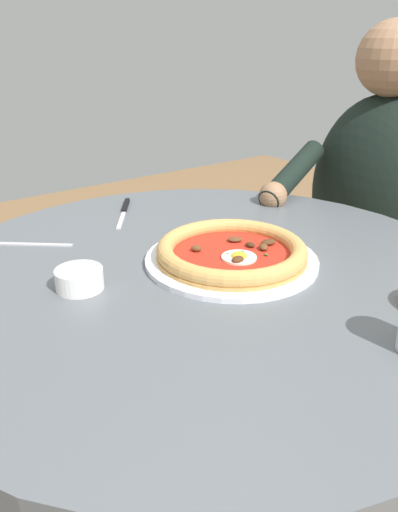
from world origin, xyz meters
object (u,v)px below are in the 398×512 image
at_px(pizza_on_plate, 231,253).
at_px(ramekin_capers, 79,278).
at_px(steak_knife, 125,209).
at_px(diner_person, 364,259).
at_px(dining_table, 204,333).
at_px(cafe_chair_diner, 385,246).
at_px(fork_utensil, 29,244).

relative_size(pizza_on_plate, ramekin_capers, 4.03).
xyz_separation_m(steak_knife, diner_person, (-0.23, -0.65, -0.22)).
height_order(steak_knife, diner_person, diner_person).
distance_m(dining_table, diner_person, 0.72).
bearing_deg(ramekin_capers, steak_knife, -39.07).
bearing_deg(diner_person, steak_knife, 70.35).
height_order(pizza_on_plate, ramekin_capers, pizza_on_plate).
height_order(diner_person, cafe_chair_diner, diner_person).
relative_size(pizza_on_plate, fork_utensil, 2.24).
bearing_deg(pizza_on_plate, steak_knife, 2.07).
distance_m(fork_utensil, diner_person, 0.95).
height_order(ramekin_capers, fork_utensil, ramekin_capers).
xyz_separation_m(steak_knife, cafe_chair_diner, (-0.20, -0.79, -0.22)).
relative_size(dining_table, cafe_chair_diner, 1.25).
bearing_deg(ramekin_capers, fork_utensil, 0.85).
height_order(fork_utensil, diner_person, diner_person).
height_order(dining_table, steak_knife, steak_knife).
bearing_deg(diner_person, fork_utensil, 80.42).
xyz_separation_m(ramekin_capers, fork_utensil, (0.24, 0.00, -0.02)).
distance_m(pizza_on_plate, diner_person, 0.69).
bearing_deg(cafe_chair_diner, dining_table, 102.18).
xyz_separation_m(dining_table, pizza_on_plate, (0.00, -0.06, 0.15)).
bearing_deg(dining_table, cafe_chair_diner, -77.82).
height_order(pizza_on_plate, fork_utensil, pizza_on_plate).
xyz_separation_m(fork_utensil, cafe_chair_diner, (-0.13, -1.05, -0.22)).
bearing_deg(fork_utensil, cafe_chair_diner, -96.84).
height_order(steak_knife, fork_utensil, steak_knife).
distance_m(pizza_on_plate, fork_utensil, 0.41).
bearing_deg(steak_knife, fork_utensil, 106.76).
bearing_deg(pizza_on_plate, dining_table, 91.09).
bearing_deg(dining_table, ramekin_capers, 71.91).
xyz_separation_m(pizza_on_plate, ramekin_capers, (0.07, 0.27, 0.00)).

